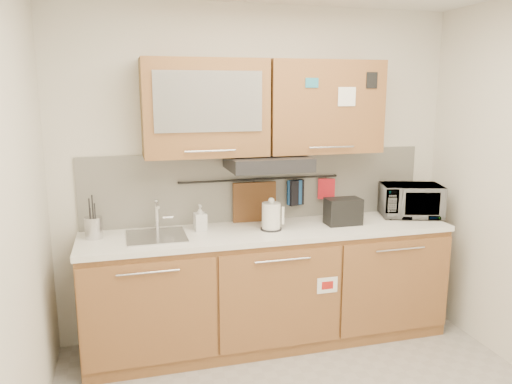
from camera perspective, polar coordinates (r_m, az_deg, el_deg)
wall_back at (r=4.02m, az=0.33°, el=2.15°), size 3.20×0.00×3.20m
wall_left at (r=2.47m, az=-27.26°, el=-5.22°), size 0.00×3.00×3.00m
base_cabinet at (r=3.99m, az=1.53°, el=-11.36°), size 2.80×0.64×0.88m
countertop at (r=3.82m, az=1.58°, el=-4.52°), size 2.82×0.62×0.04m
backsplash at (r=4.03m, az=0.38°, el=0.72°), size 2.80×0.02×0.56m
upper_cabinets at (r=3.80m, az=1.00°, el=9.65°), size 1.82×0.37×0.70m
range_hood at (r=3.76m, az=1.36°, el=3.35°), size 0.60×0.46×0.10m
sink at (r=3.68m, az=-11.30°, el=-4.96°), size 0.42×0.40×0.26m
utensil_rail at (r=3.98m, az=0.53°, el=1.47°), size 1.30×0.02×0.02m
utensil_crock at (r=3.74m, az=-18.06°, el=-3.86°), size 0.15×0.15×0.31m
kettle at (r=3.76m, az=1.77°, el=-2.88°), size 0.19×0.18×0.25m
toaster at (r=3.97m, az=9.93°, el=-2.17°), size 0.27×0.17×0.21m
microwave at (r=4.36m, az=17.26°, el=-0.93°), size 0.56×0.45×0.27m
soap_bottle at (r=3.77m, az=-6.39°, el=-2.93°), size 0.10×0.10×0.20m
cutting_board at (r=4.00m, az=-0.18°, el=-1.93°), size 0.35×0.04×0.43m
oven_mitt at (r=4.07m, az=4.40°, el=-0.05°), size 0.12×0.03×0.20m
dark_pouch at (r=4.08m, az=4.65°, el=-0.08°), size 0.14×0.08×0.21m
pot_holder at (r=4.17m, az=8.04°, el=0.36°), size 0.14×0.07×0.17m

